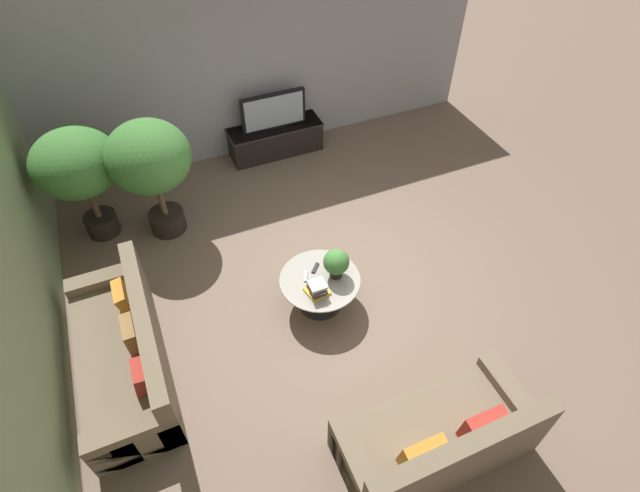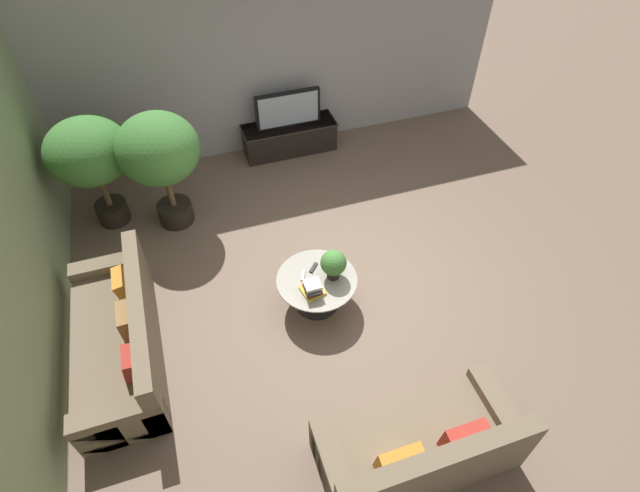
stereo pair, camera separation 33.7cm
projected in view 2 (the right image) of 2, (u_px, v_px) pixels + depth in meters
ground_plane at (338, 284)px, 6.26m from camera, size 24.00×24.00×0.00m
back_wall_stone at (265, 56)px, 7.31m from camera, size 7.40×0.12×3.00m
side_wall_left at (2, 251)px, 4.59m from camera, size 0.12×7.40×3.00m
media_console at (289, 137)px, 8.05m from camera, size 1.50×0.50×0.48m
television at (288, 109)px, 7.68m from camera, size 1.02×0.13×0.56m
coffee_table at (317, 287)px, 5.82m from camera, size 0.93×0.93×0.45m
couch_by_wall at (121, 339)px, 5.36m from camera, size 0.84×2.13×0.84m
couch_near_entry at (420, 448)px, 4.55m from camera, size 1.83×0.84×0.84m
potted_palm_tall at (90, 155)px, 6.27m from camera, size 1.06×1.06×1.59m
potted_palm_corner at (159, 153)px, 6.24m from camera, size 1.04×1.04×1.66m
potted_plant_tabletop at (333, 264)px, 5.59m from camera, size 0.30×0.30×0.38m
book_stack at (312, 288)px, 5.53m from camera, size 0.27×0.29×0.17m
remote_black at (313, 268)px, 5.83m from camera, size 0.14×0.14×0.02m
remote_silver at (303, 275)px, 5.75m from camera, size 0.10×0.16×0.02m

